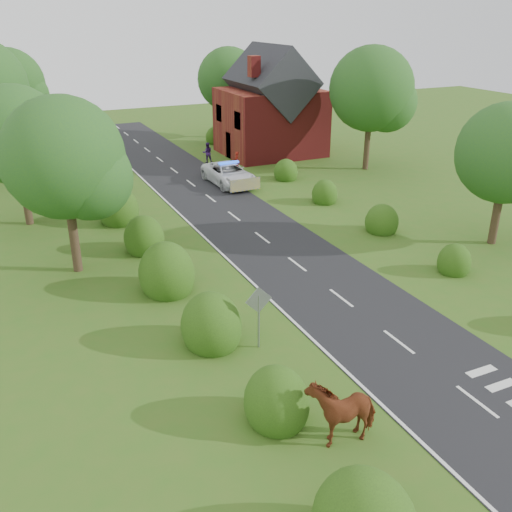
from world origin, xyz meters
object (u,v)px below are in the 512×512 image
pedestrian_red (237,161)px  pedestrian_purple (207,153)px  police_van (229,174)px  cow (342,412)px  road_sign (259,308)px

pedestrian_red → pedestrian_purple: bearing=-117.2°
police_van → pedestrian_red: 3.73m
cow → pedestrian_red: size_ratio=1.52×
road_sign → pedestrian_purple: (8.33, 27.30, -0.81)m
police_van → pedestrian_purple: (0.87, 6.67, 0.08)m
cow → pedestrian_red: (9.29, 29.18, -0.06)m
road_sign → pedestrian_red: road_sign is taller
road_sign → police_van: (7.46, 20.63, -0.89)m
pedestrian_red → pedestrian_purple: 3.67m
police_van → pedestrian_purple: pedestrian_purple is taller
police_van → road_sign: bearing=-111.1°
police_van → pedestrian_purple: size_ratio=3.32×
road_sign → pedestrian_red: 25.61m
road_sign → cow: (0.15, -5.38, -0.83)m
road_sign → pedestrian_red: size_ratio=1.65×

